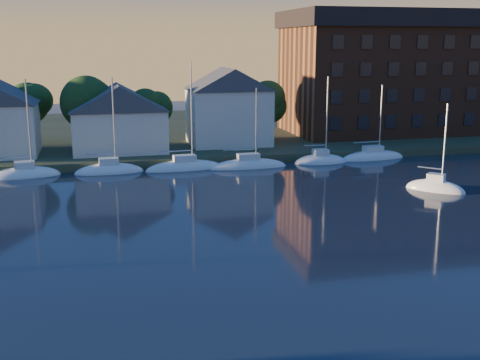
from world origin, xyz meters
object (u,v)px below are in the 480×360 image
object	(u,v)px
condo_block	(392,71)
clubhouse_east	(228,106)
drifting_sailboat_right	(435,190)
clubhouse_centre	(119,117)

from	to	relation	value
condo_block	clubhouse_east	bearing A→B (deg)	-167.11
clubhouse_east	condo_block	bearing A→B (deg)	12.89
condo_block	drifting_sailboat_right	world-z (taller)	condo_block
clubhouse_centre	condo_block	world-z (taller)	condo_block
condo_block	drifting_sailboat_right	bearing A→B (deg)	-109.78
clubhouse_centre	clubhouse_east	world-z (taller)	clubhouse_east
clubhouse_centre	clubhouse_east	xyz separation A→B (m)	(14.00, 2.00, 0.87)
clubhouse_east	condo_block	world-z (taller)	condo_block
clubhouse_east	condo_block	xyz separation A→B (m)	(26.00, 5.95, 3.79)
clubhouse_centre	condo_block	xyz separation A→B (m)	(40.00, 7.95, 4.66)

